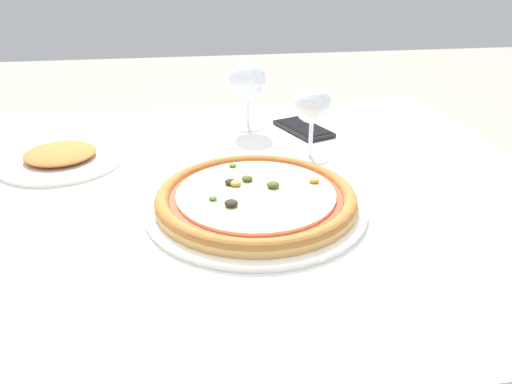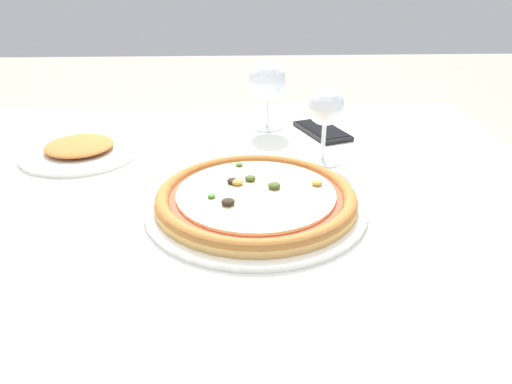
# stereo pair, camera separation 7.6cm
# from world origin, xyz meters

# --- Properties ---
(dining_table) EXTENTS (1.25, 0.93, 0.75)m
(dining_table) POSITION_xyz_m (0.00, 0.00, 0.66)
(dining_table) COLOR #997047
(dining_table) RESTS_ON ground_plane
(pizza_plate) EXTENTS (0.34, 0.34, 0.04)m
(pizza_plate) POSITION_xyz_m (0.10, -0.09, 0.77)
(pizza_plate) COLOR white
(pizza_plate) RESTS_ON dining_table
(wine_glass_far_left) EXTENTS (0.08, 0.08, 0.15)m
(wine_glass_far_left) POSITION_xyz_m (0.14, 0.29, 0.86)
(wine_glass_far_left) COLOR silver
(wine_glass_far_left) RESTS_ON dining_table
(wine_glass_far_right) EXTENTS (0.07, 0.07, 0.14)m
(wine_glass_far_right) POSITION_xyz_m (0.23, 0.09, 0.85)
(wine_glass_far_right) COLOR silver
(wine_glass_far_right) RESTS_ON dining_table
(cell_phone) EXTENTS (0.12, 0.16, 0.01)m
(cell_phone) POSITION_xyz_m (0.25, 0.25, 0.76)
(cell_phone) COLOR black
(cell_phone) RESTS_ON dining_table
(side_plate) EXTENTS (0.22, 0.22, 0.03)m
(side_plate) POSITION_xyz_m (-0.24, 0.14, 0.76)
(side_plate) COLOR white
(side_plate) RESTS_ON dining_table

